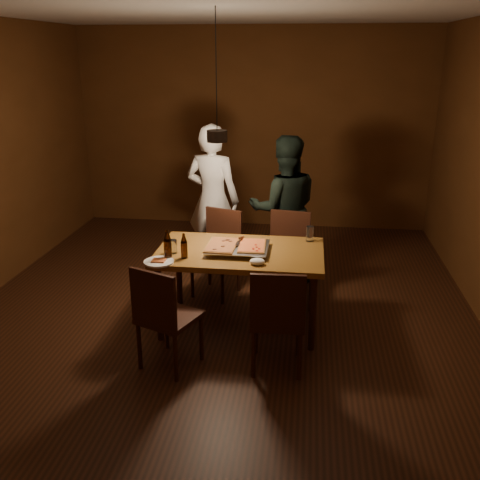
# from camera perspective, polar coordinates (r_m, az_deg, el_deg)

# --- Properties ---
(room_shell) EXTENTS (6.00, 6.00, 6.00)m
(room_shell) POSITION_cam_1_polar(r_m,az_deg,el_deg) (4.83, -2.40, 6.90)
(room_shell) COLOR #3B1C10
(room_shell) RESTS_ON ground
(dining_table) EXTENTS (1.50, 0.90, 0.75)m
(dining_table) POSITION_cam_1_polar(r_m,az_deg,el_deg) (4.86, 0.00, -1.93)
(dining_table) COLOR #915F24
(dining_table) RESTS_ON floor
(chair_far_left) EXTENTS (0.54, 0.54, 0.49)m
(chair_far_left) POSITION_cam_1_polar(r_m,az_deg,el_deg) (5.62, -2.23, -0.44)
(chair_far_left) COLOR #38190F
(chair_far_left) RESTS_ON floor
(chair_far_right) EXTENTS (0.47, 0.47, 0.49)m
(chair_far_right) POSITION_cam_1_polar(r_m,az_deg,el_deg) (5.56, 5.14, -0.73)
(chair_far_right) COLOR #38190F
(chair_far_right) RESTS_ON floor
(chair_near_left) EXTENTS (0.55, 0.55, 0.49)m
(chair_near_left) POSITION_cam_1_polar(r_m,az_deg,el_deg) (4.27, -8.27, -7.35)
(chair_near_left) COLOR #38190F
(chair_near_left) RESTS_ON floor
(chair_near_right) EXTENTS (0.44, 0.44, 0.49)m
(chair_near_right) POSITION_cam_1_polar(r_m,az_deg,el_deg) (4.20, 4.03, -7.63)
(chair_near_right) COLOR #38190F
(chair_near_right) RESTS_ON floor
(pizza_tray) EXTENTS (0.59, 0.49, 0.05)m
(pizza_tray) POSITION_cam_1_polar(r_m,az_deg,el_deg) (4.80, -0.26, -0.93)
(pizza_tray) COLOR silver
(pizza_tray) RESTS_ON dining_table
(pizza_meat) EXTENTS (0.27, 0.42, 0.02)m
(pizza_meat) POSITION_cam_1_polar(r_m,az_deg,el_deg) (4.80, -1.95, -0.53)
(pizza_meat) COLOR maroon
(pizza_meat) RESTS_ON pizza_tray
(pizza_cheese) EXTENTS (0.25, 0.38, 0.02)m
(pizza_cheese) POSITION_cam_1_polar(r_m,az_deg,el_deg) (4.78, 1.29, -0.60)
(pizza_cheese) COLOR gold
(pizza_cheese) RESTS_ON pizza_tray
(spatula) EXTENTS (0.14, 0.25, 0.04)m
(spatula) POSITION_cam_1_polar(r_m,az_deg,el_deg) (4.82, -0.31, -0.36)
(spatula) COLOR silver
(spatula) RESTS_ON pizza_tray
(beer_bottle_a) EXTENTS (0.07, 0.07, 0.26)m
(beer_bottle_a) POSITION_cam_1_polar(r_m,az_deg,el_deg) (4.64, -7.73, -0.48)
(beer_bottle_a) COLOR black
(beer_bottle_a) RESTS_ON dining_table
(beer_bottle_b) EXTENTS (0.06, 0.06, 0.22)m
(beer_bottle_b) POSITION_cam_1_polar(r_m,az_deg,el_deg) (4.65, -5.99, -0.62)
(beer_bottle_b) COLOR black
(beer_bottle_b) RESTS_ON dining_table
(water_glass_left) EXTENTS (0.08, 0.08, 0.12)m
(water_glass_left) POSITION_cam_1_polar(r_m,az_deg,el_deg) (4.79, -7.18, -0.70)
(water_glass_left) COLOR silver
(water_glass_left) RESTS_ON dining_table
(water_glass_right) EXTENTS (0.07, 0.07, 0.15)m
(water_glass_right) POSITION_cam_1_polar(r_m,az_deg,el_deg) (5.09, 7.46, 0.66)
(water_glass_right) COLOR silver
(water_glass_right) RESTS_ON dining_table
(plate_slice) EXTENTS (0.26, 0.26, 0.03)m
(plate_slice) POSITION_cam_1_polar(r_m,az_deg,el_deg) (4.60, -8.66, -2.30)
(plate_slice) COLOR white
(plate_slice) RESTS_ON dining_table
(napkin) EXTENTS (0.13, 0.10, 0.05)m
(napkin) POSITION_cam_1_polar(r_m,az_deg,el_deg) (4.51, 1.86, -2.31)
(napkin) COLOR white
(napkin) RESTS_ON dining_table
(diner_white) EXTENTS (0.70, 0.55, 1.72)m
(diner_white) POSITION_cam_1_polar(r_m,az_deg,el_deg) (6.09, -2.92, 4.30)
(diner_white) COLOR white
(diner_white) RESTS_ON floor
(diner_dark) EXTENTS (0.88, 0.74, 1.62)m
(diner_dark) POSITION_cam_1_polar(r_m,az_deg,el_deg) (5.92, 4.73, 3.32)
(diner_dark) COLOR black
(diner_dark) RESTS_ON floor
(pendant_lamp) EXTENTS (0.18, 0.18, 1.10)m
(pendant_lamp) POSITION_cam_1_polar(r_m,az_deg,el_deg) (4.76, -2.46, 11.14)
(pendant_lamp) COLOR black
(pendant_lamp) RESTS_ON ceiling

